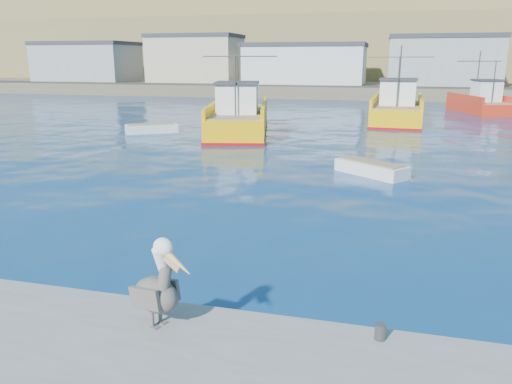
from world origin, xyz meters
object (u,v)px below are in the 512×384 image
skiff_left (152,129)px  pelican (158,288)px  trawler_yellow_a (239,118)px  boat_orange (480,102)px  skiff_mid (371,170)px  trawler_yellow_b (397,110)px

skiff_left → pelican: size_ratio=2.18×
trawler_yellow_a → skiff_left: size_ratio=3.27×
trawler_yellow_a → boat_orange: size_ratio=1.37×
boat_orange → pelican: (-12.99, -48.22, 0.21)m
skiff_mid → pelican: 16.59m
trawler_yellow_a → skiff_left: bearing=-166.3°
skiff_left → skiff_mid: size_ratio=1.08×
trawler_yellow_b → boat_orange: bearing=50.6°
trawler_yellow_a → boat_orange: 28.31m
boat_orange → pelican: size_ratio=5.22×
trawler_yellow_b → boat_orange: (8.35, 10.18, -0.02)m
trawler_yellow_b → boat_orange: 13.17m
trawler_yellow_b → trawler_yellow_a: bearing=-138.7°
skiff_mid → trawler_yellow_b: bearing=86.5°
trawler_yellow_b → pelican: bearing=-96.9°
trawler_yellow_a → skiff_mid: bearing=-49.3°
skiff_mid → pelican: bearing=-101.5°
skiff_left → pelican: bearing=-63.5°
trawler_yellow_a → skiff_left: 6.63m
trawler_yellow_a → boat_orange: bearing=45.6°
boat_orange → skiff_mid: (-9.68, -32.00, -0.80)m
trawler_yellow_b → pelican: size_ratio=6.75×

